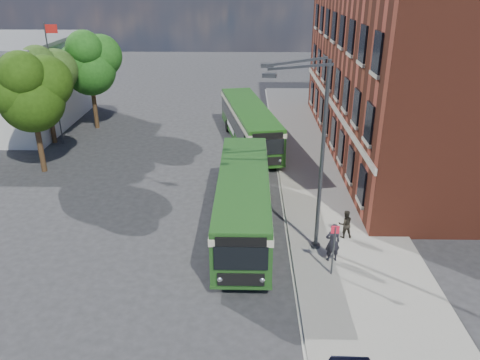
{
  "coord_description": "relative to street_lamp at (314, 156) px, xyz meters",
  "views": [
    {
      "loc": [
        1.89,
        -21.3,
        12.16
      ],
      "look_at": [
        1.52,
        1.23,
        2.2
      ],
      "focal_mm": 35.0,
      "sensor_mm": 36.0,
      "label": 1
    }
  ],
  "objects": [
    {
      "name": "flagpole",
      "position": [
        -17.29,
        15.0,
        0.15
      ],
      "size": [
        0.95,
        0.1,
        9.0
      ],
      "color": "#3A3D40",
      "rests_on": "ground"
    },
    {
      "name": "tree_right",
      "position": [
        -15.82,
        19.12,
        0.77
      ],
      "size": [
        4.85,
        4.62,
        8.2
      ],
      "color": "#362313",
      "rests_on": "ground"
    },
    {
      "name": "pavement",
      "position": [
        2.16,
        10.0,
        -4.72
      ],
      "size": [
        6.0,
        48.0,
        0.15
      ],
      "primitive_type": "cube",
      "color": "gray",
      "rests_on": "ground"
    },
    {
      "name": "tree_left",
      "position": [
        -16.52,
        9.45,
        0.66
      ],
      "size": [
        4.76,
        4.53,
        8.04
      ],
      "color": "#362313",
      "rests_on": "ground"
    },
    {
      "name": "brick_office",
      "position": [
        9.16,
        14.0,
        2.18
      ],
      "size": [
        12.1,
        26.0,
        14.2
      ],
      "color": "maroon",
      "rests_on": "ground"
    },
    {
      "name": "kerb_line",
      "position": [
        -0.89,
        10.0,
        -4.79
      ],
      "size": [
        0.12,
        48.0,
        0.01
      ],
      "primitive_type": "cube",
      "color": "beige",
      "rests_on": "ground"
    },
    {
      "name": "street_lamp",
      "position": [
        0.0,
        0.0,
        0.0
      ],
      "size": [
        2.96,
        2.38,
        9.0
      ],
      "color": "#3A3D40",
      "rests_on": "ground"
    },
    {
      "name": "pedestrian_b",
      "position": [
        1.91,
        0.94,
        -3.91
      ],
      "size": [
        0.77,
        0.63,
        1.46
      ],
      "primitive_type": "imported",
      "rotation": [
        0.0,
        0.0,
        3.26
      ],
      "color": "black",
      "rests_on": "pavement"
    },
    {
      "name": "ground",
      "position": [
        -4.84,
        2.0,
        -4.79
      ],
      "size": [
        120.0,
        120.0,
        0.0
      ],
      "primitive_type": "plane",
      "color": "#27272A",
      "rests_on": "ground"
    },
    {
      "name": "bus_front",
      "position": [
        -3.13,
        1.99,
        -2.96
      ],
      "size": [
        2.71,
        11.78,
        3.02
      ],
      "color": "#214C1B",
      "rests_on": "ground"
    },
    {
      "name": "pedestrian_a",
      "position": [
        0.93,
        -1.14,
        -3.7
      ],
      "size": [
        0.76,
        0.56,
        1.89
      ],
      "primitive_type": "imported",
      "rotation": [
        0.0,
        0.0,
        3.31
      ],
      "color": "black",
      "rests_on": "pavement"
    },
    {
      "name": "bus_rear",
      "position": [
        -2.81,
        15.18,
        -2.96
      ],
      "size": [
        4.86,
        12.75,
        3.02
      ],
      "color": "#1E4F16",
      "rests_on": "ground"
    },
    {
      "name": "tree_mid",
      "position": [
        -18.03,
        15.24,
        0.34
      ],
      "size": [
        4.48,
        4.26,
        7.57
      ],
      "color": "#362313",
      "rests_on": "ground"
    },
    {
      "name": "bus_stop_sign",
      "position": [
        0.76,
        -2.2,
        -3.28
      ],
      "size": [
        0.35,
        0.08,
        2.52
      ],
      "color": "#3A3D40",
      "rests_on": "ground"
    },
    {
      "name": "white_building",
      "position": [
        -22.84,
        20.0,
        -1.13
      ],
      "size": [
        9.4,
        13.4,
        7.3
      ],
      "color": "silver",
      "rests_on": "ground"
    }
  ]
}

